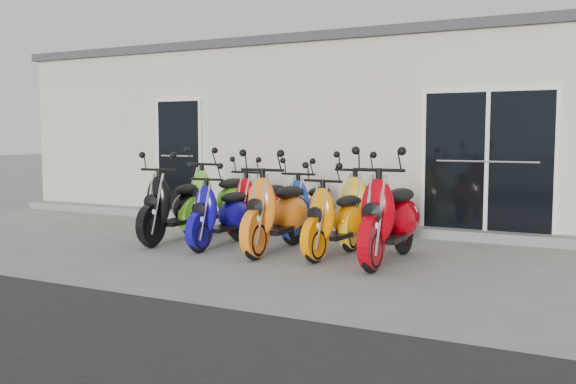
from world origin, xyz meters
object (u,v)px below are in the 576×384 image
(scooter_back_green, at_px, (218,190))
(scooter_back_blue, at_px, (309,198))
(scooter_back_red, at_px, (261,196))
(scooter_front_orange_a, at_px, (277,200))
(scooter_front_black, at_px, (175,196))
(scooter_front_red, at_px, (390,204))
(scooter_front_orange_b, at_px, (337,209))
(scooter_front_blue, at_px, (221,204))
(scooter_back_yellow, at_px, (364,198))

(scooter_back_green, bearing_deg, scooter_back_blue, 5.43)
(scooter_back_red, bearing_deg, scooter_back_blue, 4.20)
(scooter_back_green, relative_size, scooter_back_red, 1.11)
(scooter_front_orange_a, height_order, scooter_back_red, scooter_front_orange_a)
(scooter_front_black, relative_size, scooter_front_red, 0.93)
(scooter_front_red, bearing_deg, scooter_back_red, 154.40)
(scooter_front_orange_b, relative_size, scooter_back_green, 0.89)
(scooter_front_black, relative_size, scooter_back_blue, 1.07)
(scooter_front_red, height_order, scooter_back_blue, scooter_front_red)
(scooter_front_orange_a, distance_m, scooter_back_blue, 1.17)
(scooter_back_green, bearing_deg, scooter_front_black, -94.60)
(scooter_front_blue, relative_size, scooter_back_yellow, 0.89)
(scooter_front_black, xyz_separation_m, scooter_back_green, (0.11, 0.99, 0.03))
(scooter_front_orange_b, distance_m, scooter_back_green, 2.69)
(scooter_back_red, relative_size, scooter_back_blue, 1.00)
(scooter_front_orange_a, bearing_deg, scooter_front_black, 174.49)
(scooter_front_black, bearing_deg, scooter_back_red, 46.51)
(scooter_front_blue, height_order, scooter_front_orange_a, scooter_front_orange_a)
(scooter_front_orange_b, relative_size, scooter_back_yellow, 0.91)
(scooter_back_green, bearing_deg, scooter_back_yellow, 2.44)
(scooter_front_orange_a, height_order, scooter_back_green, scooter_front_orange_a)
(scooter_front_black, height_order, scooter_front_orange_a, scooter_front_orange_a)
(scooter_front_blue, relative_size, scooter_back_green, 0.87)
(scooter_front_orange_a, height_order, scooter_front_red, scooter_front_red)
(scooter_front_orange_b, relative_size, scooter_front_red, 0.86)
(scooter_back_blue, relative_size, scooter_back_yellow, 0.92)
(scooter_front_orange_b, xyz_separation_m, scooter_back_red, (-1.77, 1.05, 0.01))
(scooter_back_green, xyz_separation_m, scooter_back_blue, (1.60, 0.10, -0.07))
(scooter_back_blue, bearing_deg, scooter_front_blue, -126.58)
(scooter_back_green, relative_size, scooter_back_yellow, 1.03)
(scooter_front_orange_b, height_order, scooter_back_yellow, scooter_back_yellow)
(scooter_front_orange_a, relative_size, scooter_front_red, 0.97)
(scooter_front_blue, bearing_deg, scooter_front_orange_b, 1.32)
(scooter_front_orange_b, bearing_deg, scooter_back_yellow, 94.19)
(scooter_front_blue, distance_m, scooter_front_orange_b, 1.76)
(scooter_front_orange_a, height_order, scooter_front_orange_b, scooter_front_orange_a)
(scooter_front_black, distance_m, scooter_front_orange_a, 1.79)
(scooter_back_blue, xyz_separation_m, scooter_back_yellow, (0.92, -0.08, 0.06))
(scooter_front_red, distance_m, scooter_back_yellow, 1.33)
(scooter_front_black, distance_m, scooter_front_blue, 0.88)
(scooter_back_blue, bearing_deg, scooter_back_yellow, -5.27)
(scooter_front_black, bearing_deg, scooter_back_yellow, 15.75)
(scooter_front_black, distance_m, scooter_front_orange_b, 2.63)
(scooter_front_black, xyz_separation_m, scooter_back_yellow, (2.64, 1.02, 0.01))
(scooter_front_blue, distance_m, scooter_back_blue, 1.44)
(scooter_front_orange_a, height_order, scooter_back_blue, scooter_front_orange_a)
(scooter_front_orange_b, height_order, scooter_front_red, scooter_front_red)
(scooter_back_red, distance_m, scooter_back_blue, 0.86)
(scooter_front_black, distance_m, scooter_front_red, 3.40)
(scooter_back_green, height_order, scooter_back_blue, scooter_back_green)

